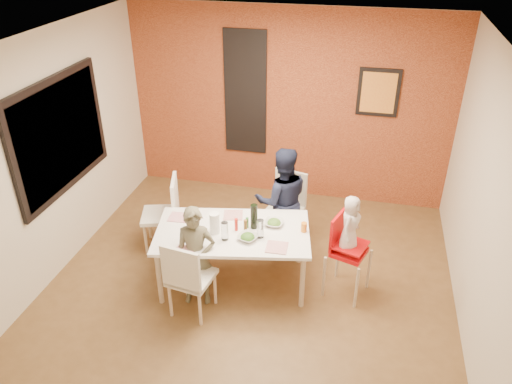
% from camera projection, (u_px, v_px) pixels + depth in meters
% --- Properties ---
extents(ground, '(4.50, 4.50, 0.00)m').
position_uv_depth(ground, '(250.00, 284.00, 5.70)').
color(ground, brown).
rests_on(ground, ground).
extents(ceiling, '(4.50, 4.50, 0.02)m').
position_uv_depth(ceiling, '(248.00, 45.00, 4.37)').
color(ceiling, silver).
rests_on(ceiling, wall_back).
extents(wall_back, '(4.50, 0.02, 2.70)m').
position_uv_depth(wall_back, '(288.00, 106.00, 6.94)').
color(wall_back, beige).
rests_on(wall_back, ground).
extents(wall_front, '(4.50, 0.02, 2.70)m').
position_uv_depth(wall_front, '(164.00, 345.00, 3.13)').
color(wall_front, beige).
rests_on(wall_front, ground).
extents(wall_left, '(0.02, 4.50, 2.70)m').
position_uv_depth(wall_left, '(51.00, 158.00, 5.48)').
color(wall_left, beige).
rests_on(wall_left, ground).
extents(wall_right, '(0.02, 4.50, 2.70)m').
position_uv_depth(wall_right, '(486.00, 207.00, 4.59)').
color(wall_right, beige).
rests_on(wall_right, ground).
extents(brick_accent_wall, '(4.50, 0.02, 2.70)m').
position_uv_depth(brick_accent_wall, '(288.00, 107.00, 6.93)').
color(brick_accent_wall, maroon).
rests_on(brick_accent_wall, ground).
extents(picture_window_frame, '(0.05, 1.70, 1.30)m').
position_uv_depth(picture_window_frame, '(60.00, 135.00, 5.55)').
color(picture_window_frame, black).
rests_on(picture_window_frame, wall_left).
extents(picture_window_pane, '(0.02, 1.55, 1.15)m').
position_uv_depth(picture_window_pane, '(61.00, 135.00, 5.55)').
color(picture_window_pane, black).
rests_on(picture_window_pane, wall_left).
extents(glassblock_strip, '(0.55, 0.03, 1.70)m').
position_uv_depth(glassblock_strip, '(245.00, 93.00, 6.96)').
color(glassblock_strip, silver).
rests_on(glassblock_strip, wall_back).
extents(glassblock_surround, '(0.60, 0.03, 1.76)m').
position_uv_depth(glassblock_surround, '(245.00, 93.00, 6.95)').
color(glassblock_surround, black).
rests_on(glassblock_surround, wall_back).
extents(art_print_frame, '(0.54, 0.03, 0.64)m').
position_uv_depth(art_print_frame, '(378.00, 92.00, 6.52)').
color(art_print_frame, black).
rests_on(art_print_frame, wall_back).
extents(art_print_canvas, '(0.44, 0.01, 0.54)m').
position_uv_depth(art_print_canvas, '(378.00, 93.00, 6.51)').
color(art_print_canvas, gold).
rests_on(art_print_canvas, wall_back).
extents(dining_table, '(1.81, 1.22, 0.69)m').
position_uv_depth(dining_table, '(233.00, 235.00, 5.45)').
color(dining_table, white).
rests_on(dining_table, ground).
extents(chair_near, '(0.48, 0.48, 0.91)m').
position_uv_depth(chair_near, '(187.00, 276.00, 5.03)').
color(chair_near, silver).
rests_on(chair_near, ground).
extents(chair_far, '(0.52, 0.52, 0.92)m').
position_uv_depth(chair_far, '(287.00, 203.00, 6.28)').
color(chair_far, silver).
rests_on(chair_far, ground).
extents(chair_left, '(0.55, 0.55, 0.95)m').
position_uv_depth(chair_left, '(167.00, 209.00, 6.12)').
color(chair_left, white).
rests_on(chair_left, ground).
extents(high_chair, '(0.50, 0.50, 0.96)m').
position_uv_depth(high_chair, '(345.00, 248.00, 5.34)').
color(high_chair, red).
rests_on(high_chair, ground).
extents(child_near, '(0.47, 0.36, 1.15)m').
position_uv_depth(child_near, '(196.00, 257.00, 5.20)').
color(child_near, brown).
rests_on(child_near, ground).
extents(child_far, '(0.80, 0.70, 1.37)m').
position_uv_depth(child_far, '(282.00, 201.00, 6.00)').
color(child_far, black).
rests_on(child_far, ground).
extents(toddler, '(0.28, 0.36, 0.65)m').
position_uv_depth(toddler, '(350.00, 224.00, 5.17)').
color(toddler, beige).
rests_on(toddler, high_chair).
extents(plate_near_left, '(0.21, 0.21, 0.01)m').
position_uv_depth(plate_near_left, '(184.00, 251.00, 5.08)').
color(plate_near_left, white).
rests_on(plate_near_left, dining_table).
extents(plate_far_mid, '(0.26, 0.26, 0.01)m').
position_uv_depth(plate_far_mid, '(233.00, 215.00, 5.69)').
color(plate_far_mid, silver).
rests_on(plate_far_mid, dining_table).
extents(plate_near_right, '(0.23, 0.23, 0.01)m').
position_uv_depth(plate_near_right, '(277.00, 247.00, 5.14)').
color(plate_near_right, silver).
rests_on(plate_near_right, dining_table).
extents(plate_far_left, '(0.22, 0.22, 0.01)m').
position_uv_depth(plate_far_left, '(178.00, 217.00, 5.65)').
color(plate_far_left, white).
rests_on(plate_far_left, dining_table).
extents(salad_bowl_a, '(0.27, 0.27, 0.05)m').
position_uv_depth(salad_bowl_a, '(248.00, 238.00, 5.26)').
color(salad_bowl_a, silver).
rests_on(salad_bowl_a, dining_table).
extents(salad_bowl_b, '(0.21, 0.21, 0.05)m').
position_uv_depth(salad_bowl_b, '(274.00, 223.00, 5.51)').
color(salad_bowl_b, silver).
rests_on(salad_bowl_b, dining_table).
extents(wine_bottle, '(0.08, 0.08, 0.29)m').
position_uv_depth(wine_bottle, '(254.00, 216.00, 5.40)').
color(wine_bottle, black).
rests_on(wine_bottle, dining_table).
extents(wine_glass_a, '(0.07, 0.07, 0.21)m').
position_uv_depth(wine_glass_a, '(225.00, 231.00, 5.22)').
color(wine_glass_a, silver).
rests_on(wine_glass_a, dining_table).
extents(wine_glass_b, '(0.07, 0.07, 0.21)m').
position_uv_depth(wine_glass_b, '(260.00, 229.00, 5.26)').
color(wine_glass_b, silver).
rests_on(wine_glass_b, dining_table).
extents(paper_towel_roll, '(0.11, 0.11, 0.24)m').
position_uv_depth(paper_towel_roll, '(215.00, 223.00, 5.33)').
color(paper_towel_roll, white).
rests_on(paper_towel_roll, dining_table).
extents(condiment_red, '(0.04, 0.04, 0.15)m').
position_uv_depth(condiment_red, '(236.00, 225.00, 5.39)').
color(condiment_red, red).
rests_on(condiment_red, dining_table).
extents(condiment_green, '(0.03, 0.03, 0.13)m').
position_uv_depth(condiment_green, '(247.00, 223.00, 5.44)').
color(condiment_green, '#286A23').
rests_on(condiment_green, dining_table).
extents(condiment_brown, '(0.04, 0.04, 0.15)m').
position_uv_depth(condiment_brown, '(245.00, 226.00, 5.36)').
color(condiment_brown, brown).
rests_on(condiment_brown, dining_table).
extents(sippy_cup, '(0.06, 0.06, 0.11)m').
position_uv_depth(sippy_cup, '(304.00, 227.00, 5.38)').
color(sippy_cup, orange).
rests_on(sippy_cup, dining_table).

